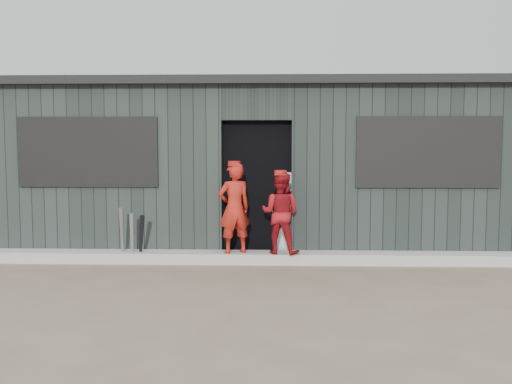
{
  "coord_description": "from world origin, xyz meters",
  "views": [
    {
      "loc": [
        0.25,
        -6.06,
        1.66
      ],
      "look_at": [
        0.0,
        1.8,
        1.0
      ],
      "focal_mm": 40.0,
      "sensor_mm": 36.0,
      "label": 1
    }
  ],
  "objects_px": {
    "player_red_right": "(280,213)",
    "player_grey_back": "(288,213)",
    "bat_mid": "(132,238)",
    "bat_left": "(122,235)",
    "bat_right": "(141,239)",
    "dugout": "(259,166)",
    "player_red_left": "(234,208)"
  },
  "relations": [
    {
      "from": "player_red_left",
      "to": "player_grey_back",
      "type": "bearing_deg",
      "value": -169.02
    },
    {
      "from": "player_red_left",
      "to": "dugout",
      "type": "distance_m",
      "value": 1.84
    },
    {
      "from": "player_grey_back",
      "to": "player_red_right",
      "type": "bearing_deg",
      "value": 55.99
    },
    {
      "from": "bat_right",
      "to": "player_grey_back",
      "type": "distance_m",
      "value": 2.15
    },
    {
      "from": "dugout",
      "to": "bat_right",
      "type": "bearing_deg",
      "value": -132.25
    },
    {
      "from": "bat_left",
      "to": "bat_mid",
      "type": "relative_size",
      "value": 1.14
    },
    {
      "from": "player_red_left",
      "to": "player_grey_back",
      "type": "distance_m",
      "value": 0.92
    },
    {
      "from": "bat_right",
      "to": "player_red_left",
      "type": "bearing_deg",
      "value": 1.02
    },
    {
      "from": "player_red_right",
      "to": "dugout",
      "type": "height_order",
      "value": "dugout"
    },
    {
      "from": "bat_mid",
      "to": "player_red_left",
      "type": "relative_size",
      "value": 0.57
    },
    {
      "from": "player_red_left",
      "to": "dugout",
      "type": "height_order",
      "value": "dugout"
    },
    {
      "from": "player_red_left",
      "to": "dugout",
      "type": "relative_size",
      "value": 0.15
    },
    {
      "from": "bat_left",
      "to": "dugout",
      "type": "bearing_deg",
      "value": 43.17
    },
    {
      "from": "player_red_left",
      "to": "bat_mid",
      "type": "bearing_deg",
      "value": -20.74
    },
    {
      "from": "bat_mid",
      "to": "player_red_left",
      "type": "distance_m",
      "value": 1.48
    },
    {
      "from": "bat_left",
      "to": "dugout",
      "type": "distance_m",
      "value": 2.71
    },
    {
      "from": "player_red_right",
      "to": "player_grey_back",
      "type": "bearing_deg",
      "value": -85.97
    },
    {
      "from": "player_red_right",
      "to": "dugout",
      "type": "distance_m",
      "value": 1.88
    },
    {
      "from": "bat_left",
      "to": "player_red_left",
      "type": "bearing_deg",
      "value": 0.55
    },
    {
      "from": "bat_left",
      "to": "player_red_left",
      "type": "relative_size",
      "value": 0.65
    },
    {
      "from": "bat_mid",
      "to": "bat_left",
      "type": "bearing_deg",
      "value": 163.89
    },
    {
      "from": "bat_right",
      "to": "player_red_left",
      "type": "relative_size",
      "value": 0.57
    },
    {
      "from": "bat_left",
      "to": "player_red_left",
      "type": "xyz_separation_m",
      "value": [
        1.57,
        0.01,
        0.38
      ]
    },
    {
      "from": "bat_mid",
      "to": "player_red_left",
      "type": "xyz_separation_m",
      "value": [
        1.42,
        0.06,
        0.42
      ]
    },
    {
      "from": "player_red_right",
      "to": "dugout",
      "type": "bearing_deg",
      "value": -62.5
    },
    {
      "from": "bat_left",
      "to": "bat_right",
      "type": "height_order",
      "value": "bat_left"
    },
    {
      "from": "bat_left",
      "to": "player_red_right",
      "type": "xyz_separation_m",
      "value": [
        2.21,
        0.0,
        0.32
      ]
    },
    {
      "from": "bat_mid",
      "to": "player_grey_back",
      "type": "relative_size",
      "value": 0.55
    },
    {
      "from": "bat_mid",
      "to": "player_grey_back",
      "type": "bearing_deg",
      "value": 14.66
    },
    {
      "from": "bat_mid",
      "to": "bat_right",
      "type": "bearing_deg",
      "value": 16.66
    },
    {
      "from": "bat_mid",
      "to": "bat_right",
      "type": "xyz_separation_m",
      "value": [
        0.12,
        0.04,
        -0.01
      ]
    },
    {
      "from": "bat_right",
      "to": "dugout",
      "type": "xyz_separation_m",
      "value": [
        1.6,
        1.76,
        0.94
      ]
    }
  ]
}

